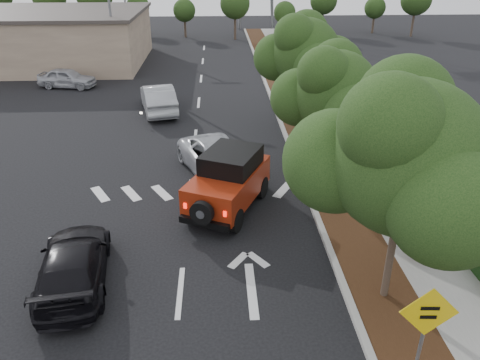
{
  "coord_description": "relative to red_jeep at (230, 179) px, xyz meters",
  "views": [
    {
      "loc": [
        1.15,
        -10.38,
        8.6
      ],
      "look_at": [
        1.83,
        3.0,
        1.97
      ],
      "focal_mm": 35.0,
      "sensor_mm": 36.0,
      "label": 1
    }
  ],
  "objects": [
    {
      "name": "light_pole_a",
      "position": [
        -8.06,
        21.2,
        -1.11
      ],
      "size": [
        2.0,
        0.22,
        9.0
      ],
      "primitive_type": null,
      "color": "slate",
      "rests_on": "ground"
    },
    {
      "name": "parked_suv",
      "position": [
        -10.67,
        17.19,
        -0.45
      ],
      "size": [
        4.12,
        2.29,
        1.33
      ],
      "primitive_type": "imported",
      "rotation": [
        0.0,
        0.0,
        1.38
      ],
      "color": "#AAABB2",
      "rests_on": "ground"
    },
    {
      "name": "ground",
      "position": [
        -1.56,
        -4.8,
        -1.11
      ],
      "size": [
        120.0,
        120.0,
        0.0
      ],
      "primitive_type": "plane",
      "color": "black",
      "rests_on": "ground"
    },
    {
      "name": "black_suv_oncoming",
      "position": [
        -4.56,
        -4.22,
        -0.46
      ],
      "size": [
        2.46,
        4.71,
        1.3
      ],
      "primitive_type": "imported",
      "rotation": [
        0.0,
        0.0,
        3.29
      ],
      "color": "black",
      "rests_on": "ground"
    },
    {
      "name": "speed_hump_sign",
      "position": [
        3.73,
        -8.17,
        0.66
      ],
      "size": [
        1.2,
        0.12,
        2.55
      ],
      "rotation": [
        0.0,
        0.0,
        -0.06
      ],
      "color": "slate",
      "rests_on": "ground"
    },
    {
      "name": "street_tree_mid",
      "position": [
        4.04,
        1.7,
        -1.11
      ],
      "size": [
        3.2,
        3.2,
        5.32
      ],
      "primitive_type": null,
      "color": "black",
      "rests_on": "ground"
    },
    {
      "name": "silver_suv_ahead",
      "position": [
        -0.4,
        2.75,
        -0.41
      ],
      "size": [
        3.98,
        5.55,
        1.4
      ],
      "primitive_type": "imported",
      "rotation": [
        0.0,
        0.0,
        0.36
      ],
      "color": "#B3B6BB",
      "rests_on": "ground"
    },
    {
      "name": "transmission_tower",
      "position": [
        4.44,
        43.2,
        -1.11
      ],
      "size": [
        7.0,
        4.0,
        28.0
      ],
      "primitive_type": null,
      "color": "slate",
      "rests_on": "ground"
    },
    {
      "name": "hedge",
      "position": [
        7.34,
        7.2,
        -0.71
      ],
      "size": [
        0.8,
        70.0,
        0.8
      ],
      "primitive_type": "cube",
      "color": "black",
      "rests_on": "ground"
    },
    {
      "name": "planting_strip",
      "position": [
        4.04,
        7.2,
        -1.05
      ],
      "size": [
        1.8,
        70.0,
        0.12
      ],
      "primitive_type": "cube",
      "color": "black",
      "rests_on": "ground"
    },
    {
      "name": "light_pole_b",
      "position": [
        -9.06,
        33.2,
        -1.11
      ],
      "size": [
        2.0,
        0.22,
        9.0
      ],
      "primitive_type": null,
      "color": "slate",
      "rests_on": "ground"
    },
    {
      "name": "street_tree_far",
      "position": [
        4.04,
        8.2,
        -1.11
      ],
      "size": [
        3.4,
        3.4,
        5.62
      ],
      "primitive_type": null,
      "color": "black",
      "rests_on": "ground"
    },
    {
      "name": "commercial_building",
      "position": [
        -17.56,
        25.2,
        0.89
      ],
      "size": [
        22.0,
        12.0,
        4.0
      ],
      "primitive_type": "cube",
      "color": "gray",
      "rests_on": "ground"
    },
    {
      "name": "sidewalk",
      "position": [
        5.94,
        7.2,
        -1.05
      ],
      "size": [
        2.0,
        70.0,
        0.12
      ],
      "primitive_type": "cube",
      "color": "gray",
      "rests_on": "ground"
    },
    {
      "name": "curb",
      "position": [
        3.04,
        7.2,
        -1.04
      ],
      "size": [
        0.2,
        70.0,
        0.15
      ],
      "primitive_type": "cube",
      "color": "#9E9B93",
      "rests_on": "ground"
    },
    {
      "name": "red_jeep",
      "position": [
        0.0,
        0.0,
        0.0
      ],
      "size": [
        3.35,
        4.47,
        2.19
      ],
      "rotation": [
        0.0,
        0.0,
        -0.43
      ],
      "color": "black",
      "rests_on": "ground"
    },
    {
      "name": "terracotta_planter",
      "position": [
        5.7,
        -3.52,
        -0.36
      ],
      "size": [
        0.64,
        0.64,
        1.12
      ],
      "rotation": [
        0.0,
        0.0,
        -0.09
      ],
      "color": "brown",
      "rests_on": "ground"
    },
    {
      "name": "silver_sedan_oncoming",
      "position": [
        -3.84,
        11.5,
        -0.31
      ],
      "size": [
        2.74,
        5.14,
        1.61
      ],
      "primitive_type": "imported",
      "rotation": [
        0.0,
        0.0,
        3.37
      ],
      "color": "#A2A4A9",
      "rests_on": "ground"
    },
    {
      "name": "street_tree_near",
      "position": [
        4.04,
        -5.3,
        -1.11
      ],
      "size": [
        3.8,
        3.8,
        5.92
      ],
      "primitive_type": null,
      "color": "black",
      "rests_on": "ground"
    }
  ]
}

